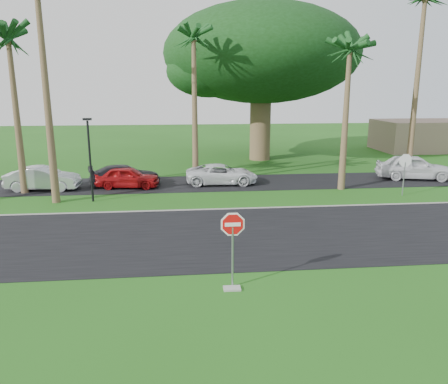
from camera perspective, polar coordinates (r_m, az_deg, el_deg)
ground at (r=17.11m, az=-1.81°, el=-7.93°), size 120.00×120.00×0.00m
road at (r=18.98m, az=-2.25°, el=-5.70°), size 120.00×8.00×0.02m
parking_strip at (r=29.09m, az=-3.59°, el=1.11°), size 120.00×5.00×0.02m
curb at (r=22.83m, az=-2.91°, el=-2.31°), size 120.00×0.12×0.06m
stop_sign_near at (r=13.74m, az=1.14°, el=-5.53°), size 1.05×0.07×2.62m
stop_sign_far at (r=27.61m, az=22.56°, el=3.15°), size 1.05×0.07×2.62m
palm_left_mid at (r=28.58m, az=-26.32°, el=17.07°), size 5.00×5.00×10.00m
palm_center at (r=30.04m, az=-3.99°, el=19.06°), size 5.00×5.00×10.50m
palm_right_near at (r=27.85m, az=16.10°, el=17.02°), size 5.00×5.00×9.50m
palm_right_far at (r=33.50m, az=24.75°, el=21.53°), size 5.00×5.00×13.00m
canopy_tree at (r=38.64m, az=4.93°, el=17.49°), size 16.50×16.50×13.12m
streetlight_right at (r=25.13m, az=-17.13°, el=4.69°), size 0.45×0.25×4.64m
building_far at (r=49.06m, az=25.09°, el=6.72°), size 10.00×6.00×3.00m
car_silver at (r=29.30m, az=-22.57°, el=1.62°), size 4.50×1.76×1.46m
car_red at (r=28.36m, az=-12.47°, el=1.87°), size 4.11×2.01×1.35m
car_dark at (r=29.12m, az=-12.81°, el=2.12°), size 4.83×2.76×1.32m
car_minivan at (r=28.77m, az=-0.28°, el=2.31°), size 4.79×2.37×1.31m
car_pickup at (r=33.05m, az=23.55°, el=2.99°), size 5.31×3.11×1.70m
utility_slab at (r=14.21m, az=1.06°, el=-12.47°), size 0.55×0.35×0.06m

